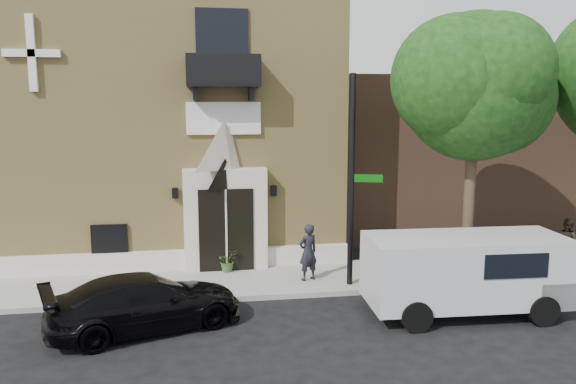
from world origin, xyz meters
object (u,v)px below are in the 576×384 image
pedestrian_near (308,252)px  pedestrian_far (567,242)px  cargo_van (472,271)px  dumpster (472,257)px  street_sign (352,181)px  fire_hydrant (496,264)px  black_sedan (145,302)px

pedestrian_near → pedestrian_far: size_ratio=1.08×
cargo_van → dumpster: cargo_van is taller
street_sign → pedestrian_near: bearing=170.5°
fire_hydrant → dumpster: 0.77m
pedestrian_far → fire_hydrant: bearing=86.7°
cargo_van → pedestrian_near: cargo_van is taller
black_sedan → street_sign: street_sign is taller
fire_hydrant → pedestrian_far: size_ratio=0.53×
cargo_van → pedestrian_near: bearing=143.7°
cargo_van → street_sign: 4.05m
street_sign → fire_hydrant: size_ratio=7.20×
black_sedan → dumpster: dumpster is taller
cargo_van → street_sign: bearing=138.9°
black_sedan → street_sign: bearing=-88.7°
cargo_van → dumpster: size_ratio=2.49×
dumpster → fire_hydrant: bearing=7.9°
pedestrian_near → fire_hydrant: bearing=152.2°
fire_hydrant → pedestrian_near: bearing=174.2°
black_sedan → fire_hydrant: bearing=-97.7°
pedestrian_near → pedestrian_far: pedestrian_near is taller
street_sign → fire_hydrant: (4.53, -0.03, -2.63)m
black_sedan → dumpster: bearing=-96.3°
black_sedan → pedestrian_far: pedestrian_far is taller
cargo_van → pedestrian_far: size_ratio=3.25×
dumpster → street_sign: bearing=-163.7°
dumpster → pedestrian_far: size_ratio=1.31×
dumpster → pedestrian_far: bearing=25.1°
pedestrian_far → black_sedan: bearing=84.8°
fire_hydrant → dumpster: size_ratio=0.41×
pedestrian_far → cargo_van: bearing=105.2°
pedestrian_near → black_sedan: bearing=8.8°
fire_hydrant → pedestrian_near: size_ratio=0.49×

